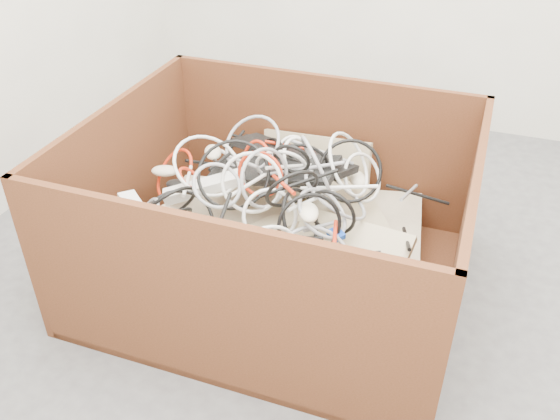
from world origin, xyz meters
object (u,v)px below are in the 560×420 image
(power_strip_right, at_px, (143,223))
(vga_plug, at_px, (336,234))
(cardboard_box, at_px, (274,247))
(power_strip_left, at_px, (204,187))

(power_strip_right, height_order, vga_plug, power_strip_right)
(power_strip_right, xyz_separation_m, vga_plug, (0.61, 0.11, 0.03))
(cardboard_box, relative_size, power_strip_right, 4.18)
(cardboard_box, bearing_deg, power_strip_right, -145.71)
(cardboard_box, distance_m, power_strip_left, 0.32)
(vga_plug, bearing_deg, cardboard_box, -168.33)
(cardboard_box, relative_size, vga_plug, 27.30)
(cardboard_box, height_order, power_strip_left, cardboard_box)
(power_strip_left, height_order, vga_plug, power_strip_left)
(vga_plug, bearing_deg, power_strip_left, -152.32)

